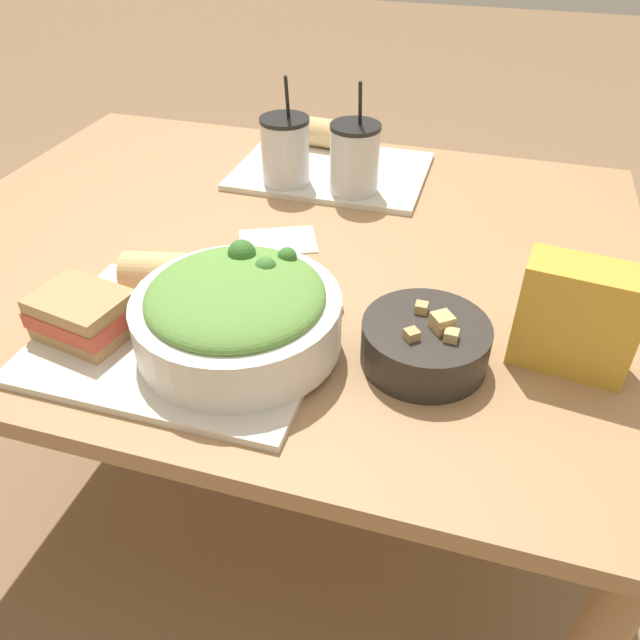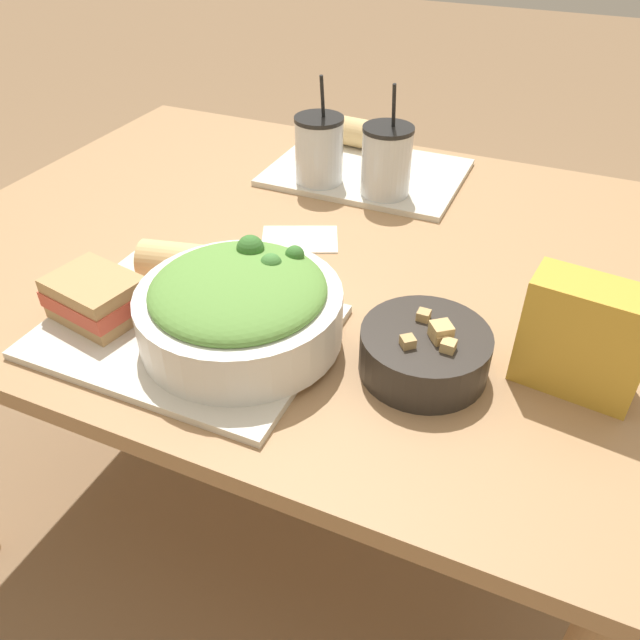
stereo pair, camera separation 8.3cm
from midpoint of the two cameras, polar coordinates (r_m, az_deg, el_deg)
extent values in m
plane|color=#846647|center=(1.60, -4.62, -15.36)|extent=(12.00, 12.00, 0.00)
cube|color=#A37A51|center=(1.13, -6.36, 6.43)|extent=(1.28, 1.01, 0.03)
cylinder|color=#A37A51|center=(1.89, -17.08, 6.21)|extent=(0.06, 0.06, 0.68)
cylinder|color=#A37A51|center=(1.64, 19.92, 0.17)|extent=(0.06, 0.06, 0.68)
cube|color=beige|center=(0.90, -15.24, -2.07)|extent=(0.40, 0.29, 0.01)
cube|color=beige|center=(1.37, -0.72, 13.44)|extent=(0.40, 0.29, 0.01)
cylinder|color=white|center=(0.85, -10.28, -0.19)|extent=(0.28, 0.28, 0.07)
ellipsoid|color=#5B8E3D|center=(0.83, -10.60, 2.14)|extent=(0.24, 0.24, 0.05)
sphere|color=#38702D|center=(0.87, -9.88, 5.92)|extent=(0.04, 0.04, 0.04)
sphere|color=#38702D|center=(0.87, -5.76, 5.68)|extent=(0.03, 0.03, 0.03)
sphere|color=#427F38|center=(0.84, -7.81, 4.66)|extent=(0.03, 0.03, 0.03)
cube|color=beige|center=(0.84, -13.74, 2.89)|extent=(0.06, 0.06, 0.01)
cube|color=beige|center=(0.82, -8.16, 2.52)|extent=(0.06, 0.06, 0.01)
cylinder|color=#2D2823|center=(0.84, 6.80, -2.26)|extent=(0.17, 0.17, 0.06)
cylinder|color=brown|center=(0.82, 6.91, -0.99)|extent=(0.15, 0.15, 0.01)
cube|color=tan|center=(0.81, 8.15, -0.97)|extent=(0.02, 0.02, 0.02)
cube|color=tan|center=(0.81, 8.23, -0.39)|extent=(0.04, 0.04, 0.03)
cube|color=tan|center=(0.79, 5.42, -1.55)|extent=(0.02, 0.02, 0.02)
cube|color=tan|center=(0.84, 6.48, 0.93)|extent=(0.02, 0.02, 0.02)
cube|color=tan|center=(0.79, 9.02, -1.61)|extent=(0.02, 0.02, 0.02)
cube|color=tan|center=(0.95, -22.95, -0.68)|extent=(0.14, 0.12, 0.02)
cube|color=#C64C38|center=(0.94, -23.27, 0.38)|extent=(0.15, 0.12, 0.02)
cube|color=tan|center=(0.92, -23.60, 1.46)|extent=(0.14, 0.12, 0.02)
cylinder|color=tan|center=(0.98, -14.98, 4.07)|extent=(0.19, 0.10, 0.06)
cylinder|color=beige|center=(0.96, -10.11, 3.97)|extent=(0.02, 0.06, 0.06)
cylinder|color=tan|center=(1.46, -1.02, 16.65)|extent=(0.17, 0.08, 0.06)
cylinder|color=beige|center=(1.44, 2.00, 16.23)|extent=(0.01, 0.06, 0.06)
cylinder|color=silver|center=(1.29, -5.08, 14.96)|extent=(0.10, 0.10, 0.12)
cylinder|color=black|center=(1.29, -5.07, 14.66)|extent=(0.08, 0.08, 0.10)
cylinder|color=black|center=(1.26, -5.25, 17.73)|extent=(0.10, 0.10, 0.01)
cylinder|color=black|center=(1.25, -5.04, 19.45)|extent=(0.01, 0.02, 0.09)
cylinder|color=silver|center=(1.24, 1.21, 14.34)|extent=(0.10, 0.10, 0.13)
cylinder|color=maroon|center=(1.25, 1.20, 14.03)|extent=(0.08, 0.08, 0.10)
cylinder|color=black|center=(1.22, 1.25, 17.23)|extent=(0.10, 0.10, 0.01)
cylinder|color=black|center=(1.20, 1.63, 19.00)|extent=(0.01, 0.02, 0.09)
cube|color=gold|center=(0.85, 19.90, 0.09)|extent=(0.16, 0.09, 0.15)
cube|color=silver|center=(1.12, -6.06, 7.06)|extent=(0.16, 0.14, 0.00)
camera|label=1|loc=(0.04, -92.86, -2.19)|focal=35.00mm
camera|label=2|loc=(0.04, 87.14, 2.19)|focal=35.00mm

